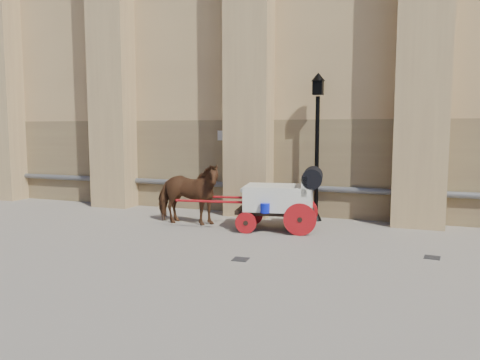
% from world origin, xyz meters
% --- Properties ---
extents(ground, '(90.00, 90.00, 0.00)m').
position_xyz_m(ground, '(0.00, 0.00, 0.00)').
color(ground, gray).
rests_on(ground, ground).
extents(horse, '(0.98, 2.10, 1.76)m').
position_xyz_m(horse, '(-2.14, 1.60, 0.88)').
color(horse, brown).
rests_on(horse, ground).
extents(carriage, '(4.01, 1.66, 1.70)m').
position_xyz_m(carriage, '(0.62, 1.79, 0.92)').
color(carriage, black).
rests_on(carriage, ground).
extents(street_lamp, '(0.41, 0.41, 4.33)m').
position_xyz_m(street_lamp, '(1.17, 3.46, 2.32)').
color(street_lamp, black).
rests_on(street_lamp, ground).
extents(drain_grate_near, '(0.34, 0.34, 0.01)m').
position_xyz_m(drain_grate_near, '(0.52, -1.28, 0.01)').
color(drain_grate_near, black).
rests_on(drain_grate_near, ground).
extents(drain_grate_far, '(0.35, 0.35, 0.01)m').
position_xyz_m(drain_grate_far, '(4.28, 0.27, 0.01)').
color(drain_grate_far, black).
rests_on(drain_grate_far, ground).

